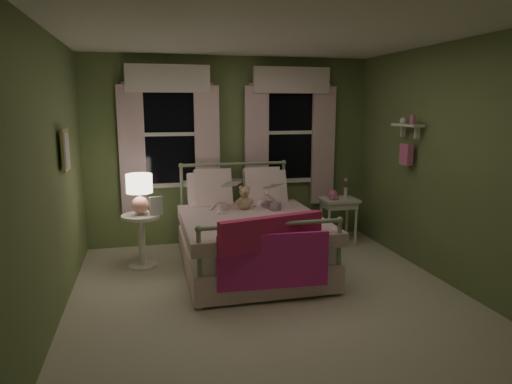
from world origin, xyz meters
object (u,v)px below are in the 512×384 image
object	(u,v)px
child_left	(220,185)
child_right	(263,185)
bed	(249,237)
teddy_bear	(244,200)
table_lamp	(139,190)
nightstand_left	(142,233)
nightstand_right	(339,205)

from	to	relation	value
child_left	child_right	xyz separation A→B (m)	(0.56, 0.00, -0.02)
bed	teddy_bear	xyz separation A→B (m)	(-0.00, 0.26, 0.41)
table_lamp	teddy_bear	bearing A→B (deg)	-4.02
child_right	table_lamp	size ratio (longest dim) A/B	1.57
bed	child_right	xyz separation A→B (m)	(0.28, 0.42, 0.56)
teddy_bear	table_lamp	world-z (taller)	table_lamp
child_right	nightstand_left	bearing A→B (deg)	-8.35
bed	nightstand_left	distance (m)	1.30
child_right	nightstand_right	distance (m)	1.26
bed	teddy_bear	size ratio (longest dim) A/B	6.63
child_left	teddy_bear	distance (m)	0.36
bed	nightstand_right	size ratio (longest dim) A/B	3.18
child_left	nightstand_left	xyz separation A→B (m)	(-0.97, -0.07, -0.54)
bed	nightstand_left	xyz separation A→B (m)	(-1.25, 0.35, 0.03)
teddy_bear	child_right	bearing A→B (deg)	29.50
child_left	table_lamp	distance (m)	0.97
nightstand_left	bed	bearing A→B (deg)	-15.70
teddy_bear	nightstand_right	bearing A→B (deg)	16.59
bed	nightstand_right	world-z (taller)	bed
teddy_bear	table_lamp	xyz separation A→B (m)	(-1.25, 0.09, 0.16)
bed	table_lamp	bearing A→B (deg)	164.30
table_lamp	nightstand_right	xyz separation A→B (m)	(2.70, 0.34, -0.40)
child_right	nightstand_left	xyz separation A→B (m)	(-1.53, -0.07, -0.52)
teddy_bear	nightstand_left	bearing A→B (deg)	175.98
child_right	nightstand_left	size ratio (longest dim) A/B	1.14
teddy_bear	table_lamp	bearing A→B (deg)	175.98
child_left	teddy_bear	xyz separation A→B (m)	(0.28, -0.16, -0.17)
nightstand_left	table_lamp	size ratio (longest dim) A/B	1.37
bed	teddy_bear	world-z (taller)	bed
child_right	nightstand_left	world-z (taller)	child_right
child_right	nightstand_right	world-z (taller)	child_right
bed	nightstand_left	bearing A→B (deg)	164.30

